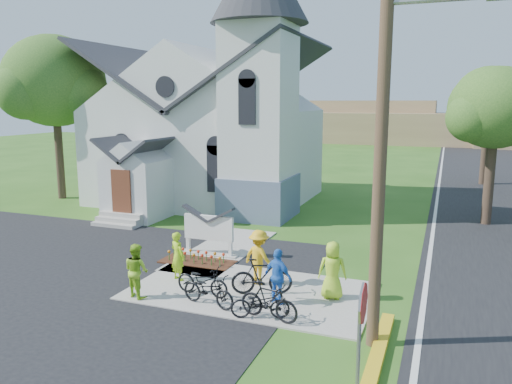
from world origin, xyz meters
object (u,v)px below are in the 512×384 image
at_px(church_sign, 209,228).
at_px(bike_4, 260,303).
at_px(bike_1, 262,276).
at_px(bike_3, 269,301).
at_px(cyclist_1, 137,270).
at_px(stop_sign, 362,320).
at_px(cyclist_0, 178,256).
at_px(bike_0, 202,281).
at_px(cyclist_4, 332,270).
at_px(bike_2, 208,290).
at_px(cyclist_2, 278,276).
at_px(cyclist_3, 259,257).
at_px(utility_pole, 386,107).

distance_m(church_sign, bike_4, 5.73).
xyz_separation_m(bike_1, bike_3, (0.76, -1.55, -0.04)).
distance_m(cyclist_1, bike_3, 4.03).
distance_m(stop_sign, cyclist_1, 7.53).
relative_size(cyclist_1, bike_4, 1.02).
distance_m(church_sign, cyclist_0, 2.70).
xyz_separation_m(bike_0, cyclist_4, (3.51, 1.11, 0.38)).
xyz_separation_m(church_sign, bike_2, (2.03, -4.15, -0.53)).
height_order(stop_sign, cyclist_2, stop_sign).
xyz_separation_m(bike_0, cyclist_3, (1.19, 1.44, 0.40)).
height_order(stop_sign, bike_4, stop_sign).
bearing_deg(stop_sign, bike_3, 132.74).
bearing_deg(cyclist_2, cyclist_0, 12.17).
bearing_deg(bike_2, bike_1, -27.12).
bearing_deg(bike_0, cyclist_1, 118.72).
distance_m(church_sign, cyclist_1, 4.29).
bearing_deg(cyclist_4, bike_4, 42.89).
xyz_separation_m(bike_0, bike_1, (1.55, 0.70, 0.09)).
relative_size(church_sign, cyclist_4, 1.34).
xyz_separation_m(stop_sign, cyclist_2, (-2.88, 4.06, -0.96)).
xyz_separation_m(church_sign, utility_pole, (6.56, -4.70, 4.38)).
distance_m(stop_sign, cyclist_3, 6.63).
relative_size(church_sign, stop_sign, 0.89).
bearing_deg(church_sign, stop_sign, -48.12).
xyz_separation_m(bike_1, bike_4, (0.53, -1.55, -0.13)).
bearing_deg(bike_3, utility_pole, -86.46).
bearing_deg(bike_4, church_sign, 19.71).
height_order(cyclist_2, cyclist_4, cyclist_4).
bearing_deg(bike_0, stop_sign, -121.97).
bearing_deg(cyclist_3, church_sign, -17.36).
bearing_deg(utility_pole, church_sign, 144.40).
xyz_separation_m(bike_0, bike_2, (0.49, -0.61, 0.00)).
bearing_deg(cyclist_3, cyclist_1, 57.31).
bearing_deg(cyclist_1, stop_sign, 175.26).
xyz_separation_m(cyclist_0, cyclist_3, (2.48, 0.57, 0.07)).
bearing_deg(cyclist_1, cyclist_3, -123.07).
distance_m(utility_pole, cyclist_3, 6.46).
relative_size(bike_2, bike_3, 1.03).
height_order(utility_pole, bike_2, utility_pole).
bearing_deg(cyclist_2, bike_1, -13.99).
bearing_deg(bike_0, bike_4, -107.13).
xyz_separation_m(bike_3, cyclist_4, (1.19, 1.97, 0.33)).
bearing_deg(cyclist_1, bike_0, -136.55).
relative_size(bike_0, cyclist_4, 1.01).
bearing_deg(bike_0, bike_2, -136.10).
distance_m(stop_sign, bike_4, 4.45).
distance_m(bike_0, cyclist_2, 2.24).
xyz_separation_m(stop_sign, bike_4, (-3.00, 3.00, -1.33)).
bearing_deg(utility_pole, bike_2, 173.13).
height_order(bike_0, cyclist_2, cyclist_2).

